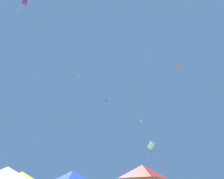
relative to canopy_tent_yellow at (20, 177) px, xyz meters
name	(u,v)px	position (x,y,z in m)	size (l,w,h in m)	color
canopy_tent_yellow	(20,177)	(0.00, 0.00, 0.00)	(2.97, 2.97, 3.18)	#9E9EA3
canopy_tent_blue	(72,178)	(5.93, -5.64, -0.34)	(2.60, 2.60, 2.78)	#9E9EA3
canopy_tent_white	(5,174)	(0.63, -3.95, 0.00)	(2.97, 2.97, 3.18)	#9E9EA3
canopy_tent_red	(143,171)	(11.93, -1.73, 0.41)	(3.42, 3.42, 3.66)	#9E9EA3
kite_white_diamond	(79,76)	(1.13, 12.50, 23.85)	(0.95, 1.09, 0.56)	white
kite_blue_diamond	(106,101)	(8.84, 17.58, 19.39)	(1.16, 1.09, 1.00)	blue
kite_pink_diamond	(180,67)	(23.11, 2.55, 19.28)	(1.33, 1.34, 3.03)	pink
kite_orange_box	(139,89)	(16.99, 11.94, 19.92)	(0.70, 0.48, 0.48)	orange
kite_white_box	(151,146)	(15.94, 6.27, 4.73)	(0.98, 1.58, 3.16)	white
kite_magenta_box	(24,1)	(-3.45, -7.35, 19.95)	(0.86, 0.94, 2.65)	#D6389E
kite_white_delta	(141,121)	(17.98, 17.19, 13.49)	(0.64, 0.42, 0.57)	white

